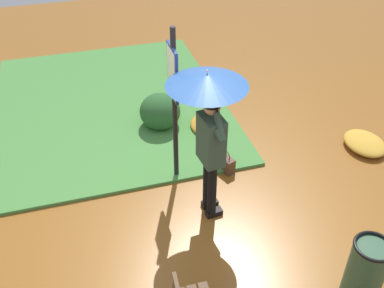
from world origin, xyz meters
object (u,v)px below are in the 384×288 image
(person_with_umbrella, at_px, (209,110))
(info_sign_post, at_px, (174,90))
(trash_bin, at_px, (365,272))
(handbag, at_px, (225,163))

(person_with_umbrella, xyz_separation_m, info_sign_post, (0.74, 0.23, -0.11))
(info_sign_post, relative_size, trash_bin, 2.76)
(handbag, relative_size, trash_bin, 0.44)
(trash_bin, bearing_deg, handbag, 15.10)
(person_with_umbrella, relative_size, info_sign_post, 0.89)
(person_with_umbrella, distance_m, info_sign_post, 0.78)
(person_with_umbrella, bearing_deg, trash_bin, -146.96)
(person_with_umbrella, xyz_separation_m, handbag, (0.67, -0.51, -1.42))
(info_sign_post, xyz_separation_m, handbag, (-0.07, -0.74, -1.32))
(info_sign_post, xyz_separation_m, trash_bin, (-2.55, -1.41, -1.03))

